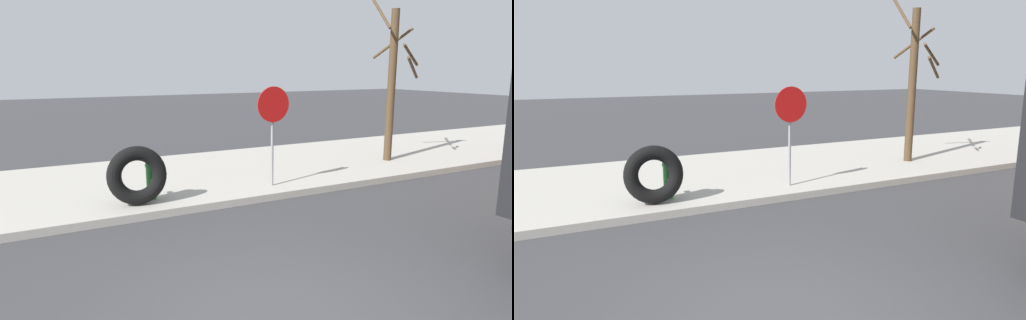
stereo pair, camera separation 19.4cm
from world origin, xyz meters
The scene contains 5 objects.
sidewalk_curb centered at (0.00, 6.50, 0.07)m, with size 36.00×5.00×0.15m, color #ADA89E.
fire_hydrant centered at (-0.09, 4.80, 0.57)m, with size 0.21×0.48×0.79m.
loose_tire centered at (-0.41, 4.55, 0.72)m, with size 1.12×1.12×0.27m, color black.
stop_sign centered at (2.54, 4.58, 1.65)m, with size 0.76×0.08×2.16m.
bare_tree centered at (6.80, 5.49, 2.33)m, with size 1.34×1.53×4.45m.
Camera 1 is at (-2.29, -3.76, 2.71)m, focal length 31.69 mm.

